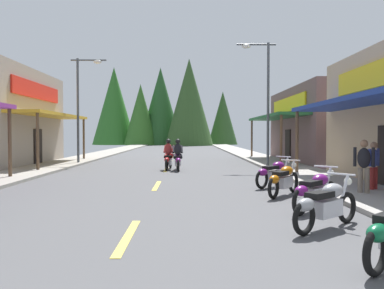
# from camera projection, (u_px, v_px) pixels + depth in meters

# --- Properties ---
(ground) EXTENTS (10.08, 78.39, 0.10)m
(ground) POSITION_uv_depth(u_px,v_px,m) (169.00, 164.00, 23.35)
(ground) COLOR #4C4C4F
(sidewalk_left) EXTENTS (2.57, 78.39, 0.12)m
(sidewalk_left) POSITION_uv_depth(u_px,v_px,m) (66.00, 163.00, 23.26)
(sidewalk_left) COLOR gray
(sidewalk_left) RESTS_ON ground
(sidewalk_right) EXTENTS (2.57, 78.39, 0.12)m
(sidewalk_right) POSITION_uv_depth(u_px,v_px,m) (273.00, 163.00, 23.44)
(sidewalk_right) COLOR #9E9991
(sidewalk_right) RESTS_ON ground
(centerline_dashes) EXTENTS (0.16, 55.96, 0.01)m
(centerline_dashes) POSITION_uv_depth(u_px,v_px,m) (172.00, 159.00, 28.03)
(centerline_dashes) COLOR #E0C64C
(centerline_dashes) RESTS_ON ground
(storefront_right_far) EXTENTS (8.92, 10.44, 4.74)m
(storefront_right_far) POSITION_uv_depth(u_px,v_px,m) (343.00, 125.00, 24.61)
(storefront_right_far) COLOR brown
(storefront_right_far) RESTS_ON ground
(streetlamp_left) EXTENTS (2.11, 0.30, 6.31)m
(streetlamp_left) POSITION_uv_depth(u_px,v_px,m) (83.00, 96.00, 22.78)
(streetlamp_left) COLOR #474C51
(streetlamp_left) RESTS_ON ground
(streetlamp_right) EXTENTS (2.11, 0.30, 6.71)m
(streetlamp_right) POSITION_uv_depth(u_px,v_px,m) (263.00, 87.00, 20.55)
(streetlamp_right) COLOR #474C51
(streetlamp_right) RESTS_ON ground
(motorcycle_parked_right_2) EXTENTS (1.73, 1.42, 1.04)m
(motorcycle_parked_right_2) POSITION_uv_depth(u_px,v_px,m) (326.00, 204.00, 7.28)
(motorcycle_parked_right_2) COLOR black
(motorcycle_parked_right_2) RESTS_ON ground
(motorcycle_parked_right_3) EXTENTS (1.59, 1.58, 1.04)m
(motorcycle_parked_right_3) POSITION_uv_depth(u_px,v_px,m) (315.00, 190.00, 8.99)
(motorcycle_parked_right_3) COLOR black
(motorcycle_parked_right_3) RESTS_ON ground
(motorcycle_parked_right_4) EXTENTS (1.36, 1.78, 1.04)m
(motorcycle_parked_right_4) POSITION_uv_depth(u_px,v_px,m) (284.00, 179.00, 11.21)
(motorcycle_parked_right_4) COLOR black
(motorcycle_parked_right_4) RESTS_ON ground
(motorcycle_parked_right_5) EXTENTS (1.65, 1.51, 1.04)m
(motorcycle_parked_right_5) POSITION_uv_depth(u_px,v_px,m) (275.00, 173.00, 13.06)
(motorcycle_parked_right_5) COLOR black
(motorcycle_parked_right_5) RESTS_ON ground
(rider_cruising_lead) EXTENTS (0.60, 2.14, 1.57)m
(rider_cruising_lead) POSITION_uv_depth(u_px,v_px,m) (178.00, 157.00, 18.97)
(rider_cruising_lead) COLOR black
(rider_cruising_lead) RESTS_ON ground
(rider_cruising_trailing) EXTENTS (0.61, 2.14, 1.57)m
(rider_cruising_trailing) POSITION_uv_depth(u_px,v_px,m) (168.00, 157.00, 19.34)
(rider_cruising_trailing) COLOR black
(rider_cruising_trailing) RESTS_ON ground
(pedestrian_by_shop) EXTENTS (0.52, 0.39, 1.65)m
(pedestrian_by_shop) POSITION_uv_depth(u_px,v_px,m) (364.00, 164.00, 11.02)
(pedestrian_by_shop) COLOR #726659
(pedestrian_by_shop) RESTS_ON ground
(pedestrian_strolling) EXTENTS (0.49, 0.42, 1.58)m
(pedestrian_strolling) POSITION_uv_depth(u_px,v_px,m) (374.00, 164.00, 11.72)
(pedestrian_strolling) COLOR maroon
(pedestrian_strolling) RESTS_ON ground
(treeline_backdrop) EXTENTS (24.78, 12.20, 13.76)m
(treeline_backdrop) POSITION_uv_depth(u_px,v_px,m) (160.00, 107.00, 63.41)
(treeline_backdrop) COLOR #2E4E23
(treeline_backdrop) RESTS_ON ground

